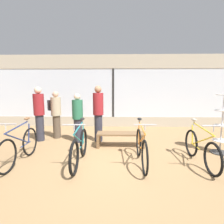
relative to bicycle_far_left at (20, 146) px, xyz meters
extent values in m
plane|color=#99754C|center=(2.12, 0.11, -0.40)|extent=(24.00, 24.00, 0.00)
cube|color=#B2A893|center=(2.12, 3.97, -0.18)|extent=(12.00, 0.08, 0.45)
cube|color=silver|center=(2.12, 3.97, 1.12)|extent=(12.00, 0.04, 2.15)
cube|color=#B2A893|center=(2.12, 3.97, 2.50)|extent=(12.00, 0.08, 0.60)
cube|color=black|center=(2.12, 3.94, 1.12)|extent=(0.08, 0.02, 2.15)
torus|color=black|center=(0.00, 0.49, -0.04)|extent=(0.04, 0.73, 0.73)
torus|color=black|center=(0.00, -0.52, -0.04)|extent=(0.04, 0.73, 0.73)
cylinder|color=navy|center=(0.00, -0.05, 0.20)|extent=(0.03, 0.94, 0.51)
cylinder|color=navy|center=(0.00, 0.45, 0.20)|extent=(0.03, 0.11, 0.49)
cylinder|color=navy|center=(0.00, -0.02, 0.48)|extent=(0.03, 0.87, 0.10)
cylinder|color=navy|center=(0.00, 0.26, -0.04)|extent=(0.03, 0.45, 0.03)
cylinder|color=#B2B2B7|center=(0.00, 0.41, 0.51)|extent=(0.02, 0.02, 0.14)
ellipsoid|color=brown|center=(0.00, 0.41, 0.59)|extent=(0.11, 0.22, 0.06)
cylinder|color=#B2B2B7|center=(0.00, -0.46, 0.57)|extent=(0.02, 0.02, 0.12)
cylinder|color=#ADADB2|center=(0.00, -0.46, 0.63)|extent=(0.46, 0.02, 0.02)
torus|color=black|center=(1.41, 0.49, -0.04)|extent=(0.06, 0.72, 0.72)
torus|color=black|center=(1.41, -0.53, -0.04)|extent=(0.06, 0.72, 0.72)
cylinder|color=#1E7A7F|center=(1.41, -0.06, 0.20)|extent=(0.03, 0.95, 0.51)
cylinder|color=#1E7A7F|center=(1.41, 0.45, 0.20)|extent=(0.03, 0.11, 0.49)
cylinder|color=#1E7A7F|center=(1.41, -0.03, 0.47)|extent=(0.03, 0.88, 0.10)
cylinder|color=#1E7A7F|center=(1.41, 0.26, -0.04)|extent=(0.03, 0.46, 0.03)
cylinder|color=#B2B2B7|center=(1.41, 0.41, 0.51)|extent=(0.02, 0.02, 0.14)
ellipsoid|color=black|center=(1.41, 0.41, 0.59)|extent=(0.11, 0.22, 0.06)
cylinder|color=#B2B2B7|center=(1.41, -0.47, 0.57)|extent=(0.02, 0.02, 0.12)
cylinder|color=#ADADB2|center=(1.41, -0.47, 0.63)|extent=(0.46, 0.02, 0.02)
torus|color=black|center=(2.84, 0.50, -0.04)|extent=(0.04, 0.72, 0.72)
torus|color=black|center=(2.84, -0.49, -0.04)|extent=(0.04, 0.72, 0.72)
cylinder|color=orange|center=(2.84, -0.04, 0.20)|extent=(0.03, 0.93, 0.51)
cylinder|color=orange|center=(2.84, 0.46, 0.20)|extent=(0.03, 0.11, 0.49)
cylinder|color=orange|center=(2.84, -0.01, 0.47)|extent=(0.03, 0.86, 0.10)
cylinder|color=orange|center=(2.84, 0.28, -0.04)|extent=(0.03, 0.45, 0.03)
cylinder|color=#B2B2B7|center=(2.84, 0.42, 0.51)|extent=(0.02, 0.02, 0.14)
ellipsoid|color=black|center=(2.84, 0.42, 0.59)|extent=(0.11, 0.22, 0.06)
cylinder|color=#B2B2B7|center=(2.84, -0.43, 0.57)|extent=(0.02, 0.02, 0.12)
cylinder|color=#ADADB2|center=(2.84, -0.43, 0.63)|extent=(0.46, 0.02, 0.02)
torus|color=black|center=(4.21, 0.53, -0.06)|extent=(0.05, 0.69, 0.69)
torus|color=black|center=(4.21, -0.50, -0.06)|extent=(0.05, 0.69, 0.69)
cylinder|color=gold|center=(4.21, -0.02, 0.18)|extent=(0.03, 0.96, 0.51)
cylinder|color=gold|center=(4.21, 0.49, 0.18)|extent=(0.03, 0.11, 0.49)
cylinder|color=gold|center=(4.21, 0.01, 0.46)|extent=(0.03, 0.89, 0.10)
cylinder|color=gold|center=(4.21, 0.30, -0.06)|extent=(0.03, 0.46, 0.03)
cylinder|color=#B2B2B7|center=(4.21, 0.45, 0.49)|extent=(0.02, 0.02, 0.14)
ellipsoid|color=#B2A893|center=(4.21, 0.45, 0.57)|extent=(0.11, 0.22, 0.06)
cylinder|color=#B2B2B7|center=(4.21, -0.44, 0.55)|extent=(0.02, 0.02, 0.12)
cylinder|color=#ADADB2|center=(4.21, -0.44, 0.61)|extent=(0.46, 0.02, 0.02)
cylinder|color=#333333|center=(5.09, 0.76, -0.39)|extent=(0.48, 0.48, 0.03)
cylinder|color=silver|center=(5.09, 0.76, 0.44)|extent=(0.04, 0.04, 1.68)
cylinder|color=white|center=(5.09, 0.76, -0.05)|extent=(0.40, 0.40, 0.02)
cylinder|color=white|center=(5.09, 0.76, 0.36)|extent=(0.40, 0.40, 0.02)
cylinder|color=white|center=(5.09, 0.76, 0.77)|extent=(0.40, 0.40, 0.02)
cube|color=brown|center=(2.39, 1.20, 0.00)|extent=(1.40, 0.44, 0.05)
cube|color=brown|center=(1.73, 1.02, -0.21)|extent=(0.08, 0.08, 0.38)
cube|color=brown|center=(3.05, 1.02, -0.21)|extent=(0.08, 0.08, 0.38)
cube|color=brown|center=(1.73, 1.38, -0.21)|extent=(0.08, 0.08, 0.38)
cube|color=brown|center=(3.05, 1.38, -0.21)|extent=(0.08, 0.08, 0.38)
cylinder|color=brown|center=(0.16, 2.08, 0.00)|extent=(0.36, 0.36, 0.80)
cylinder|color=tan|center=(0.16, 2.08, 0.72)|extent=(0.47, 0.47, 0.64)
sphere|color=tan|center=(0.16, 2.08, 1.14)|extent=(0.21, 0.21, 0.21)
cube|color=#38383D|center=(-0.04, 2.21, 0.75)|extent=(0.25, 0.28, 0.36)
cylinder|color=#2D2D38|center=(1.67, 1.73, 0.04)|extent=(0.28, 0.28, 0.89)
cylinder|color=maroon|center=(1.67, 1.73, 0.84)|extent=(0.37, 0.37, 0.71)
sphere|color=#9E7051|center=(1.67, 1.73, 1.31)|extent=(0.23, 0.23, 0.23)
cylinder|color=#2D2D38|center=(-0.29, 1.74, 0.03)|extent=(0.29, 0.29, 0.88)
cylinder|color=maroon|center=(-0.29, 1.74, 0.82)|extent=(0.38, 0.38, 0.69)
sphere|color=beige|center=(-0.29, 1.74, 1.28)|extent=(0.23, 0.23, 0.23)
cylinder|color=#2D2D38|center=(1.02, 1.63, -0.02)|extent=(0.37, 0.37, 0.77)
cylinder|color=#286647|center=(1.02, 1.63, 0.67)|extent=(0.48, 0.48, 0.61)
sphere|color=beige|center=(1.02, 1.63, 1.08)|extent=(0.20, 0.20, 0.20)
camera|label=1|loc=(2.27, -3.89, 1.37)|focal=28.00mm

